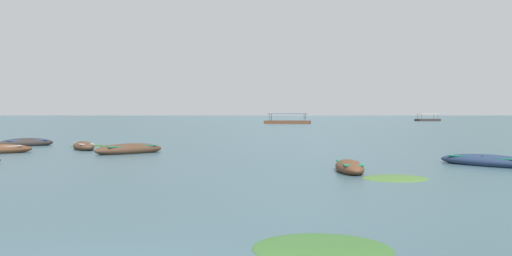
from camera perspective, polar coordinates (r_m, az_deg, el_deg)
ground_plane at (r=1507.19m, az=-0.42°, el=1.34°), size 6000.00×6000.00×0.00m
mountain_1 at (r=2329.24m, az=-14.14°, el=4.50°), size 678.87×678.87×257.63m
mountain_2 at (r=2008.93m, az=3.59°, el=8.43°), size 1394.61×1394.61×494.78m
rowboat_0 at (r=25.38m, az=22.76°, el=-3.18°), size 3.72×4.19×0.60m
rowboat_1 at (r=41.00m, az=-22.62°, el=-1.43°), size 3.61×2.97×0.69m
rowboat_3 at (r=31.48m, az=-12.96°, el=-2.18°), size 3.90×3.77×0.70m
rowboat_4 at (r=21.17m, az=9.61°, el=-4.01°), size 0.99×3.14×0.57m
rowboat_5 at (r=35.64m, az=-17.37°, el=-1.82°), size 2.54×3.49×0.64m
ferry_0 at (r=127.59m, az=3.26°, el=0.65°), size 10.98×5.54×2.54m
ferry_2 at (r=182.63m, az=17.30°, el=0.82°), size 8.57×5.32×2.54m
weed_patch_0 at (r=9.19m, az=6.85°, el=-12.29°), size 3.16×3.15×0.14m
weed_patch_2 at (r=39.29m, az=-16.68°, el=-1.81°), size 3.49×3.56×0.14m
weed_patch_4 at (r=19.38m, az=14.17°, el=-5.07°), size 3.20×3.21×0.14m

